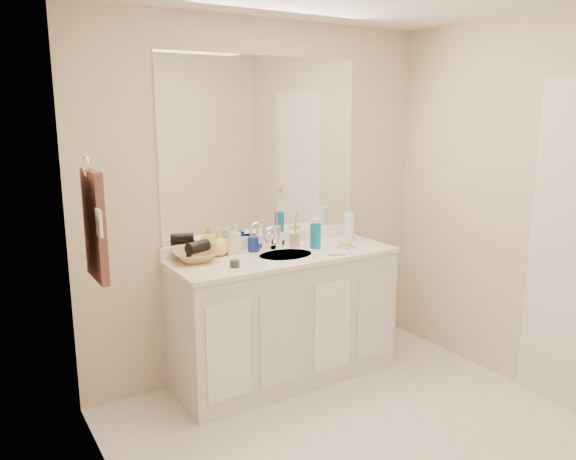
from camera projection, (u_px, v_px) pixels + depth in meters
The scene contains 27 objects.
floor at pixel (382, 451), 3.04m from camera, with size 2.60×2.60×0.00m, color silver.
wall_back at pixel (263, 200), 3.87m from camera, with size 2.60×0.02×2.40m, color beige.
wall_left at pixel (130, 275), 2.12m from camera, with size 0.02×2.60×2.40m, color beige.
wall_right at pixel (551, 211), 3.45m from camera, with size 0.02×2.60×2.40m, color beige.
vanity_cabinet at pixel (284, 319), 3.80m from camera, with size 1.50×0.55×0.85m, color silver.
countertop at pixel (284, 256), 3.71m from camera, with size 1.52×0.57×0.03m, color white.
backsplash at pixel (265, 240), 3.91m from camera, with size 1.52×0.03×0.08m, color white.
sink_basin at pixel (286, 256), 3.69m from camera, with size 0.37×0.37×0.02m, color beige.
faucet at pixel (272, 241), 3.83m from camera, with size 0.02×0.02×0.11m, color silver.
mirror at pixel (263, 148), 3.79m from camera, with size 1.48×0.01×1.20m, color white.
blue_mug at pixel (253, 244), 3.75m from camera, with size 0.07×0.07×0.10m, color navy.
tan_cup at pixel (294, 240), 3.89m from camera, with size 0.07×0.07×0.10m, color #C4AC8A.
toothbrush at pixel (296, 225), 3.88m from camera, with size 0.01×0.01×0.20m, color #FF439A.
mouthwash_bottle at pixel (315, 236), 3.84m from camera, with size 0.07×0.07×0.18m, color #0C7395.
clear_pump_bottle at pixel (349, 227), 4.09m from camera, with size 0.07×0.07×0.19m, color white.
soap_dish at pixel (346, 246), 3.88m from camera, with size 0.11×0.09×0.01m, color silver.
green_soap at pixel (346, 244), 3.87m from camera, with size 0.08×0.05×0.03m, color #AADD36.
orange_comb at pixel (336, 255), 3.67m from camera, with size 0.11×0.02×0.00m, color #E84F18.
dark_jar at pixel (235, 264), 3.39m from camera, with size 0.06×0.06×0.04m, color #302F35.
soap_bottle_white at pixel (236, 239), 3.71m from camera, with size 0.07×0.07×0.19m, color silver.
soap_bottle_cream at pixel (230, 243), 3.69m from camera, with size 0.07×0.07×0.15m, color beige.
soap_bottle_yellow at pixel (219, 243), 3.65m from camera, with size 0.13×0.13×0.17m, color #EED25C.
wicker_basket at pixel (195, 256), 3.51m from camera, with size 0.27×0.27×0.07m, color #AE8246.
hair_dryer at pixel (198, 247), 3.51m from camera, with size 0.08×0.08×0.15m, color black.
towel_ring at pixel (86, 165), 2.71m from camera, with size 0.11×0.11×0.01m, color silver.
hand_towel at pixel (95, 226), 2.78m from camera, with size 0.04×0.32×0.55m, color #462925.
switch_plate at pixel (99, 223), 2.59m from camera, with size 0.01×0.09×0.13m, color white.
Camera 1 is at (-1.86, -2.05, 1.81)m, focal length 35.00 mm.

